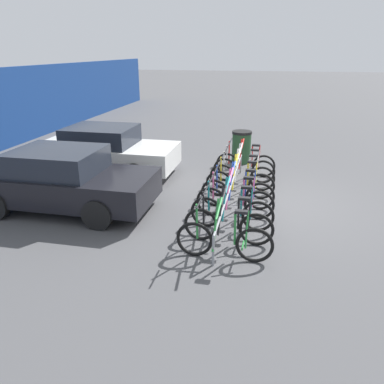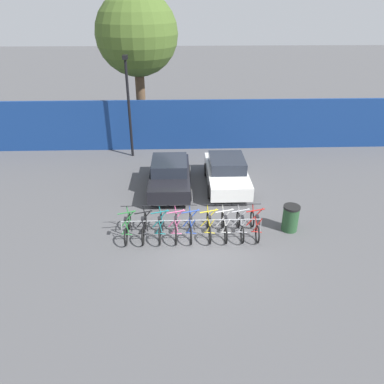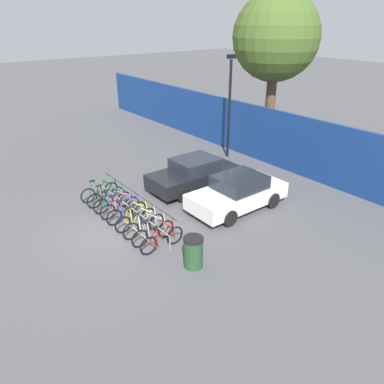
% 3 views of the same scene
% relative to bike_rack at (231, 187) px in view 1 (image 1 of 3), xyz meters
% --- Properties ---
extents(ground_plane, '(120.00, 120.00, 0.00)m').
position_rel_bike_rack_xyz_m(ground_plane, '(0.43, -0.68, -0.50)').
color(ground_plane, '#4C4C4F').
extents(bike_rack, '(5.28, 0.04, 0.57)m').
position_rel_bike_rack_xyz_m(bike_rack, '(0.00, 0.00, 0.00)').
color(bike_rack, gray).
rests_on(bike_rack, ground).
extents(bicycle_green, '(0.68, 1.71, 1.05)m').
position_rel_bike_rack_xyz_m(bicycle_green, '(-2.37, -0.15, -0.12)').
color(bicycle_green, black).
rests_on(bicycle_green, ground).
extents(bicycle_black, '(0.68, 1.71, 1.05)m').
position_rel_bike_rack_xyz_m(bicycle_black, '(-1.76, -0.15, -0.12)').
color(bicycle_black, black).
rests_on(bicycle_black, ground).
extents(bicycle_teal, '(0.68, 1.71, 1.05)m').
position_rel_bike_rack_xyz_m(bicycle_teal, '(-1.16, -0.15, -0.12)').
color(bicycle_teal, black).
rests_on(bicycle_teal, ground).
extents(bicycle_pink, '(0.68, 1.71, 1.05)m').
position_rel_bike_rack_xyz_m(bicycle_pink, '(-0.57, -0.15, -0.12)').
color(bicycle_pink, black).
rests_on(bicycle_pink, ground).
extents(bicycle_blue, '(0.68, 1.71, 1.05)m').
position_rel_bike_rack_xyz_m(bicycle_blue, '(-0.03, -0.15, -0.12)').
color(bicycle_blue, black).
rests_on(bicycle_blue, ground).
extents(bicycle_yellow, '(0.68, 1.71, 1.05)m').
position_rel_bike_rack_xyz_m(bicycle_yellow, '(0.65, -0.15, -0.12)').
color(bicycle_yellow, black).
rests_on(bicycle_yellow, ground).
extents(bicycle_white, '(0.68, 1.71, 1.05)m').
position_rel_bike_rack_xyz_m(bicycle_white, '(1.22, -0.15, -0.12)').
color(bicycle_white, black).
rests_on(bicycle_white, ground).
extents(bicycle_silver, '(0.68, 1.71, 1.05)m').
position_rel_bike_rack_xyz_m(bicycle_silver, '(1.82, -0.15, -0.12)').
color(bicycle_silver, black).
rests_on(bicycle_silver, ground).
extents(bicycle_red, '(0.68, 1.71, 1.05)m').
position_rel_bike_rack_xyz_m(bicycle_red, '(2.37, -0.15, -0.12)').
color(bicycle_red, black).
rests_on(bicycle_red, ground).
extents(car_black, '(1.91, 4.11, 1.40)m').
position_rel_bike_rack_xyz_m(car_black, '(-0.88, 3.74, 0.19)').
color(car_black, black).
rests_on(car_black, ground).
extents(car_white, '(1.91, 4.11, 1.40)m').
position_rel_bike_rack_xyz_m(car_white, '(1.77, 3.91, 0.19)').
color(car_white, silver).
rests_on(car_white, ground).
extents(trash_bin, '(0.63, 0.63, 1.03)m').
position_rel_bike_rack_xyz_m(trash_bin, '(3.76, 0.09, 0.02)').
color(trash_bin, '#234728').
rests_on(trash_bin, ground).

